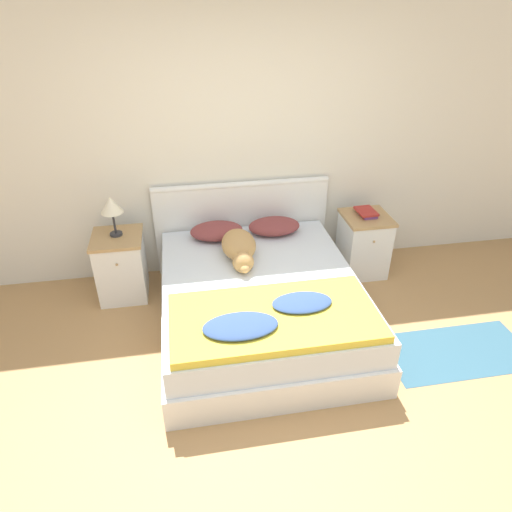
# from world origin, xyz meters

# --- Properties ---
(ground_plane) EXTENTS (16.00, 16.00, 0.00)m
(ground_plane) POSITION_xyz_m (0.00, 0.00, 0.00)
(ground_plane) COLOR tan
(wall_back) EXTENTS (9.00, 0.06, 2.55)m
(wall_back) POSITION_xyz_m (0.00, 2.13, 1.27)
(wall_back) COLOR silver
(wall_back) RESTS_ON ground_plane
(bed) EXTENTS (1.63, 1.94, 0.48)m
(bed) POSITION_xyz_m (0.01, 1.06, 0.24)
(bed) COLOR white
(bed) RESTS_ON ground_plane
(headboard) EXTENTS (1.71, 0.06, 0.93)m
(headboard) POSITION_xyz_m (0.01, 2.06, 0.49)
(headboard) COLOR white
(headboard) RESTS_ON ground_plane
(nightstand_left) EXTENTS (0.44, 0.47, 0.62)m
(nightstand_left) POSITION_xyz_m (-1.16, 1.75, 0.31)
(nightstand_left) COLOR white
(nightstand_left) RESTS_ON ground_plane
(nightstand_right) EXTENTS (0.44, 0.47, 0.62)m
(nightstand_right) POSITION_xyz_m (1.19, 1.75, 0.31)
(nightstand_right) COLOR white
(nightstand_right) RESTS_ON ground_plane
(pillow_left) EXTENTS (0.49, 0.33, 0.14)m
(pillow_left) POSITION_xyz_m (-0.26, 1.82, 0.55)
(pillow_left) COLOR brown
(pillow_left) RESTS_ON bed
(pillow_right) EXTENTS (0.49, 0.33, 0.14)m
(pillow_right) POSITION_xyz_m (0.29, 1.82, 0.55)
(pillow_right) COLOR brown
(pillow_right) RESTS_ON bed
(quilt) EXTENTS (1.47, 0.75, 0.11)m
(quilt) POSITION_xyz_m (0.00, 0.51, 0.52)
(quilt) COLOR yellow
(quilt) RESTS_ON bed
(dog) EXTENTS (0.30, 0.68, 0.22)m
(dog) POSITION_xyz_m (-0.10, 1.42, 0.58)
(dog) COLOR tan
(dog) RESTS_ON bed
(book_stack) EXTENTS (0.18, 0.24, 0.05)m
(book_stack) POSITION_xyz_m (1.19, 1.77, 0.65)
(book_stack) COLOR #703D7F
(book_stack) RESTS_ON nightstand_right
(table_lamp) EXTENTS (0.19, 0.19, 0.36)m
(table_lamp) POSITION_xyz_m (-1.16, 1.78, 0.90)
(table_lamp) COLOR #2D2D33
(table_lamp) RESTS_ON nightstand_left
(rug) EXTENTS (1.16, 0.59, 0.00)m
(rug) POSITION_xyz_m (1.52, 0.46, 0.00)
(rug) COLOR #335B70
(rug) RESTS_ON ground_plane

